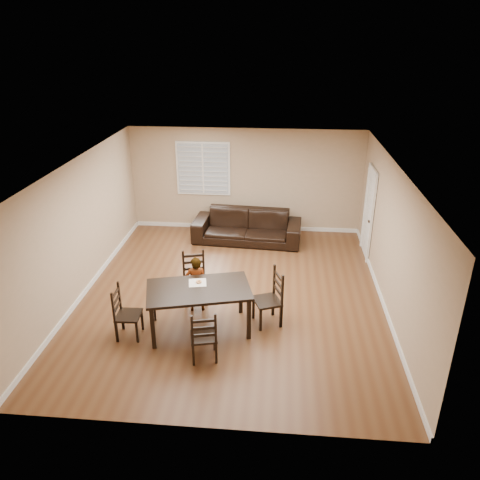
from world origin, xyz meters
name	(u,v)px	position (x,y,z in m)	size (l,w,h in m)	color
ground	(232,295)	(0.00, 0.00, 0.00)	(7.00, 7.00, 0.00)	brown
room	(234,208)	(0.04, 0.18, 1.81)	(6.04, 7.04, 2.72)	tan
dining_table	(199,293)	(-0.44, -1.23, 0.75)	(1.97, 1.42, 0.83)	black
chair_near	(194,277)	(-0.73, -0.14, 0.46)	(0.55, 0.53, 1.01)	black
chair_far	(204,340)	(-0.21, -2.13, 0.42)	(0.50, 0.48, 0.94)	black
chair_left	(122,314)	(-1.75, -1.54, 0.44)	(0.43, 0.45, 0.97)	black
chair_right	(274,299)	(0.86, -0.88, 0.48)	(0.59, 0.61, 1.06)	black
child	(196,284)	(-0.61, -0.61, 0.56)	(0.41, 0.27, 1.12)	gray
napkin	(198,283)	(-0.49, -1.04, 0.84)	(0.30, 0.30, 0.00)	beige
donut	(199,282)	(-0.47, -1.03, 0.86)	(0.11, 0.11, 0.04)	#D1874B
sofa	(247,227)	(0.10, 2.69, 0.39)	(2.68, 1.05, 0.78)	black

